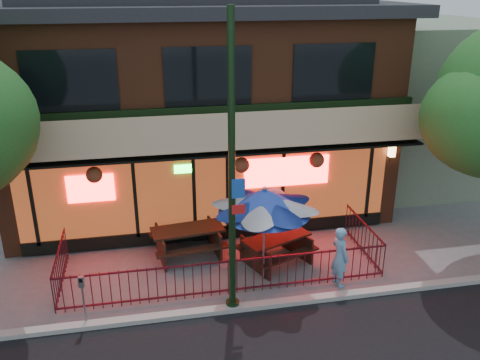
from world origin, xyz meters
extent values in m
plane|color=gray|center=(0.00, 0.00, 0.00)|extent=(80.00, 80.00, 0.00)
cube|color=#999993|center=(0.00, -0.50, 0.06)|extent=(80.00, 0.25, 0.12)
cube|color=brown|center=(0.00, 7.20, 3.25)|extent=(12.00, 8.00, 6.50)
cube|color=#59230F|center=(0.00, 3.18, 1.65)|extent=(11.00, 0.06, 2.60)
cube|color=#FF0C0C|center=(2.30, 3.10, 2.10)|extent=(2.60, 0.04, 0.90)
cube|color=#FF0C0C|center=(-3.40, 3.10, 2.00)|extent=(1.30, 0.04, 0.80)
cube|color=tan|center=(0.00, 2.70, 3.55)|extent=(12.20, 1.33, 1.26)
cube|color=black|center=(-3.60, 3.18, 5.00)|extent=(2.40, 0.06, 1.60)
cube|color=black|center=(0.00, 3.18, 5.00)|extent=(2.40, 0.06, 1.60)
cube|color=black|center=(3.60, 3.18, 5.00)|extent=(2.40, 0.06, 1.60)
cube|color=black|center=(0.00, 3.15, 0.25)|extent=(11.00, 0.12, 0.40)
cube|color=#FFC672|center=(5.60, 3.02, 2.55)|extent=(0.18, 0.18, 0.32)
cube|color=slate|center=(9.00, 7.70, 3.00)|extent=(6.00, 7.00, 6.00)
cube|color=#4A0F1C|center=(0.00, 0.20, 0.95)|extent=(8.40, 0.04, 0.04)
cube|color=#4A0F1C|center=(0.00, 0.20, 0.12)|extent=(8.40, 0.04, 0.04)
cube|color=#4A0F1C|center=(-4.20, 1.50, 0.95)|extent=(0.04, 2.60, 0.04)
cube|color=#4A0F1C|center=(4.20, 1.50, 0.95)|extent=(0.04, 2.60, 0.04)
cylinder|color=#4A0F1C|center=(0.00, 0.20, 0.50)|extent=(0.02, 0.02, 1.00)
cylinder|color=black|center=(0.00, -0.40, 3.50)|extent=(0.16, 0.16, 7.00)
cylinder|color=black|center=(0.00, -0.40, 0.10)|extent=(0.32, 0.32, 0.20)
cube|color=#194CB2|center=(0.12, -0.55, 3.20)|extent=(0.30, 0.02, 0.45)
cube|color=red|center=(0.12, -0.55, 2.70)|extent=(0.30, 0.02, 0.22)
cube|color=#321B12|center=(-1.58, 2.26, 0.42)|extent=(0.24, 1.46, 0.83)
cube|color=#321B12|center=(-0.02, 2.45, 0.42)|extent=(0.24, 1.46, 0.83)
cube|color=#321B12|center=(-0.80, 2.35, 0.83)|extent=(2.11, 1.08, 0.07)
cube|color=#321B12|center=(-0.73, 1.74, 0.50)|extent=(2.05, 0.55, 0.06)
cube|color=#321B12|center=(-0.87, 2.97, 0.50)|extent=(2.05, 0.55, 0.06)
cube|color=black|center=(0.91, 1.21, 0.39)|extent=(0.59, 1.28, 0.78)
cube|color=black|center=(2.27, 1.78, 0.39)|extent=(0.59, 1.28, 0.78)
cube|color=black|center=(1.59, 1.49, 0.78)|extent=(2.05, 1.47, 0.06)
cube|color=black|center=(1.82, 0.96, 0.46)|extent=(1.86, 1.01, 0.05)
cube|color=black|center=(1.37, 2.03, 0.46)|extent=(1.86, 1.01, 0.05)
cylinder|color=gray|center=(1.03, 0.70, 1.23)|extent=(0.06, 0.06, 2.46)
cone|color=#1B3498|center=(1.03, 0.70, 2.29)|extent=(2.35, 2.35, 0.61)
sphere|color=gray|center=(1.03, 0.70, 2.63)|extent=(0.11, 0.11, 0.11)
imported|color=#639FC7|center=(2.89, 0.10, 0.82)|extent=(0.52, 0.68, 1.65)
cylinder|color=gray|center=(-3.43, -0.40, 0.53)|extent=(0.05, 0.05, 1.05)
cube|color=gray|center=(-3.43, -0.40, 1.17)|extent=(0.13, 0.11, 0.27)
cube|color=black|center=(-3.43, -0.45, 1.23)|extent=(0.08, 0.02, 0.10)
camera|label=1|loc=(-1.82, -10.60, 7.43)|focal=38.00mm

